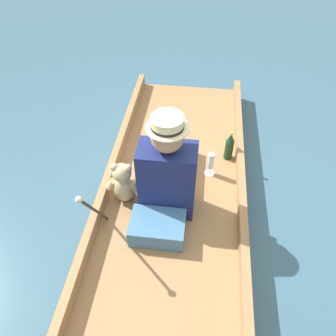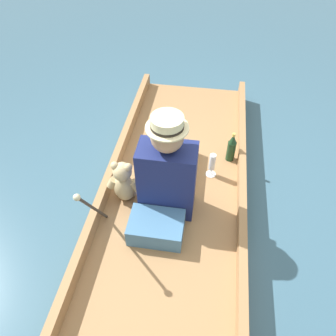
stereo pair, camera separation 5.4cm
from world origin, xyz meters
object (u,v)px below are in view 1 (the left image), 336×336
wine_glass (211,162)px  walking_cane (92,208)px  seated_person (169,170)px  champagne_bottle (229,146)px  teddy_bear (124,184)px

wine_glass → walking_cane: 1.14m
seated_person → wine_glass: (0.33, 0.32, -0.19)m
wine_glass → walking_cane: size_ratio=0.36×
walking_cane → champagne_bottle: size_ratio=2.16×
seated_person → walking_cane: bearing=-142.1°
teddy_bear → walking_cane: walking_cane is taller
seated_person → walking_cane: 0.65m
seated_person → walking_cane: (-0.46, -0.46, 0.06)m
teddy_bear → wine_glass: 0.78m
wine_glass → champagne_bottle: (0.16, 0.22, 0.00)m
champagne_bottle → walking_cane: bearing=-133.0°
teddy_bear → walking_cane: 0.47m
wine_glass → champagne_bottle: bearing=54.6°
seated_person → walking_cane: size_ratio=1.36×
walking_cane → champagne_bottle: (0.94, 1.01, -0.25)m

